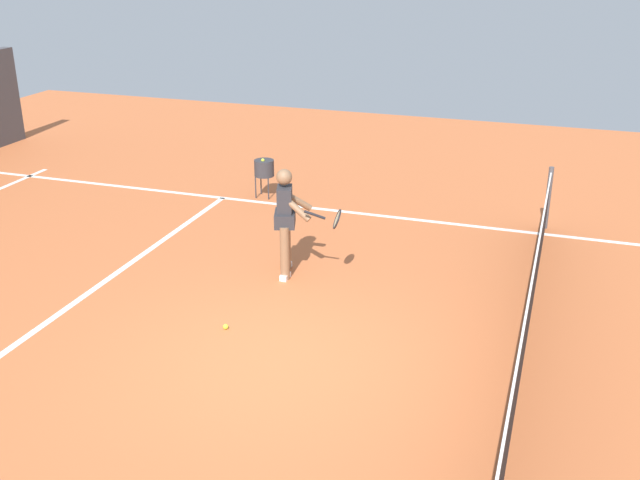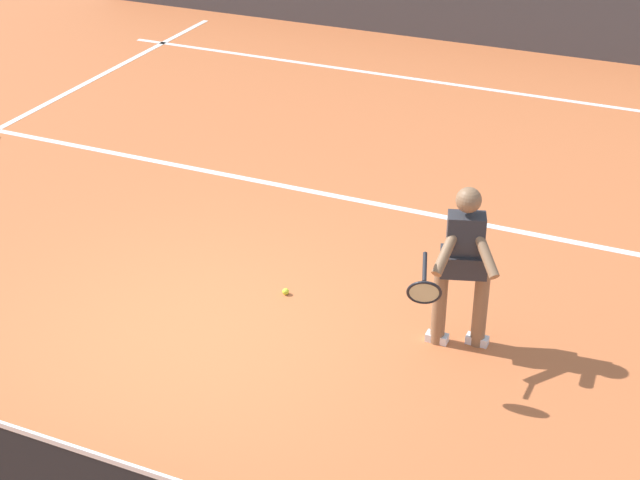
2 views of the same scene
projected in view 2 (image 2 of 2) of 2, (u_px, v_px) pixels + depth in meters
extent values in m
plane|color=#C66638|center=(201.00, 331.00, 8.82)|extent=(25.59, 25.59, 0.00)
cube|color=white|center=(440.00, 83.00, 14.70)|extent=(10.95, 0.10, 0.01)
cube|color=white|center=(332.00, 195.00, 11.28)|extent=(9.95, 0.10, 0.01)
cube|color=#232326|center=(2.00, 476.00, 6.48)|extent=(10.47, 0.02, 0.92)
cylinder|color=#8C6647|center=(480.00, 307.00, 8.45)|extent=(0.13, 0.13, 0.78)
cylinder|color=#8C6647|center=(439.00, 305.00, 8.48)|extent=(0.13, 0.13, 0.78)
cube|color=white|center=(477.00, 340.00, 8.62)|extent=(0.20, 0.10, 0.08)
cube|color=white|center=(437.00, 338.00, 8.65)|extent=(0.20, 0.10, 0.08)
cube|color=#2D2D33|center=(465.00, 242.00, 8.15)|extent=(0.37, 0.29, 0.52)
cube|color=#2D2D33|center=(463.00, 262.00, 8.25)|extent=(0.47, 0.39, 0.20)
sphere|color=#8C6647|center=(469.00, 200.00, 7.96)|extent=(0.22, 0.22, 0.22)
cylinder|color=#8C6647|center=(484.00, 250.00, 8.00)|extent=(0.39, 0.41, 0.37)
cylinder|color=#8C6647|center=(448.00, 248.00, 8.03)|extent=(0.15, 0.49, 0.37)
cylinder|color=black|center=(425.00, 267.00, 7.83)|extent=(0.12, 0.29, 0.14)
torus|color=black|center=(424.00, 293.00, 7.60)|extent=(0.31, 0.20, 0.28)
cylinder|color=beige|center=(424.00, 293.00, 7.60)|extent=(0.26, 0.16, 0.23)
sphere|color=#D1E533|center=(286.00, 292.00, 9.35)|extent=(0.07, 0.07, 0.07)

